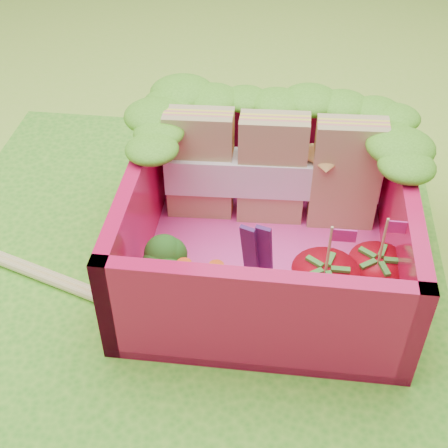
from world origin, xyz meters
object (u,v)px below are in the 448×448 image
at_px(bento_box, 267,223).
at_px(strawberry_left, 322,293).
at_px(broccoli, 163,272).
at_px(strawberry_right, 374,281).
at_px(sandwich_stack, 273,170).

distance_m(bento_box, strawberry_left, 0.45).
relative_size(bento_box, broccoli, 4.25).
bearing_deg(strawberry_right, broccoli, -174.36).
bearing_deg(bento_box, sandwich_stack, 89.04).
height_order(sandwich_stack, broccoli, sandwich_stack).
relative_size(bento_box, strawberry_left, 2.45).
xyz_separation_m(strawberry_left, strawberry_right, (0.23, 0.11, -0.01)).
xyz_separation_m(bento_box, strawberry_left, (0.27, -0.35, -0.07)).
bearing_deg(sandwich_stack, strawberry_left, -69.08).
bearing_deg(strawberry_right, bento_box, 154.81).
relative_size(strawberry_left, strawberry_right, 1.06).
xyz_separation_m(sandwich_stack, broccoli, (-0.44, -0.66, -0.12)).
relative_size(bento_box, sandwich_stack, 1.19).
distance_m(sandwich_stack, strawberry_left, 0.75).
xyz_separation_m(bento_box, strawberry_right, (0.50, -0.24, -0.09)).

